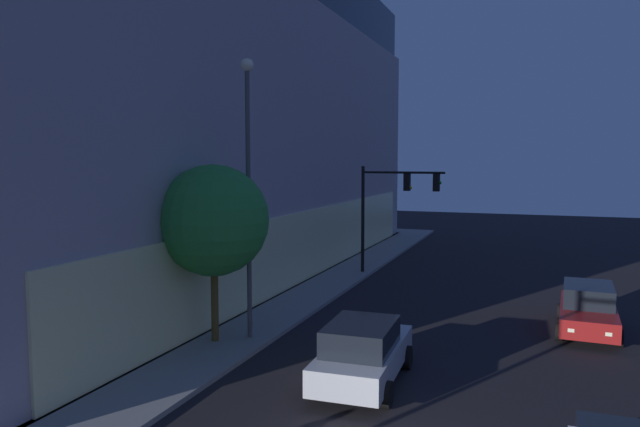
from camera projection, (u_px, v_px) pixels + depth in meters
name	position (u px, v px, depth m)	size (l,w,h in m)	color
modern_building	(93.00, 115.00, 34.33)	(40.19, 27.73, 17.75)	#4C4C51
traffic_light_far_corner	(394.00, 197.00, 30.84)	(0.37, 4.45, 5.70)	black
street_lamp_sidewalk	(248.00, 168.00, 19.55)	(0.44, 0.44, 9.35)	#4D4D4D
sidewalk_tree	(213.00, 221.00, 19.29)	(3.68, 3.68, 5.89)	brown
car_silver	(363.00, 352.00, 16.18)	(4.80, 2.27, 1.78)	#B7BABF
car_red	(588.00, 308.00, 21.19)	(4.81, 2.25, 1.66)	maroon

